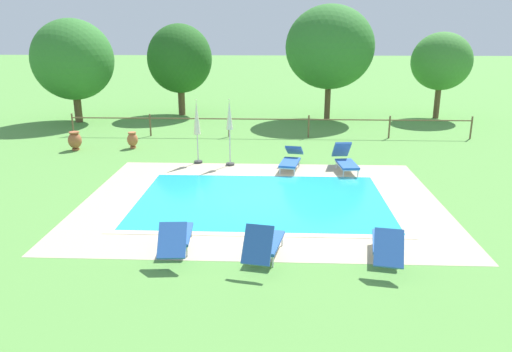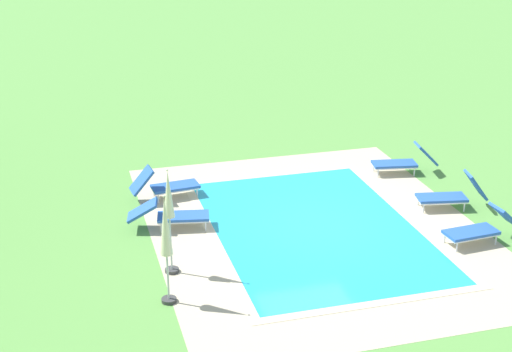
% 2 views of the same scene
% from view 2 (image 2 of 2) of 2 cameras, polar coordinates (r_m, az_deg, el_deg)
% --- Properties ---
extents(ground_plane, '(160.00, 160.00, 0.00)m').
position_cam_2_polar(ground_plane, '(18.94, 4.47, -4.00)').
color(ground_plane, '#599342').
extents(pool_deck_paving, '(10.55, 8.14, 0.01)m').
position_cam_2_polar(pool_deck_paving, '(18.94, 4.47, -3.99)').
color(pool_deck_paving, '#BCAD8E').
rests_on(pool_deck_paving, ground).
extents(swimming_pool_water, '(7.34, 4.92, 0.01)m').
position_cam_2_polar(swimming_pool_water, '(18.94, 4.47, -3.98)').
color(swimming_pool_water, '#23A8C1').
rests_on(swimming_pool_water, ground).
extents(pool_coping_rim, '(7.82, 5.40, 0.01)m').
position_cam_2_polar(pool_coping_rim, '(18.93, 4.47, -3.97)').
color(pool_coping_rim, beige).
rests_on(pool_coping_rim, ground).
extents(sun_lounger_north_near_steps, '(0.93, 1.91, 1.01)m').
position_cam_2_polar(sun_lounger_north_near_steps, '(20.52, 14.77, -1.38)').
color(sun_lounger_north_near_steps, '#2856A8').
rests_on(sun_lounger_north_near_steps, ground).
extents(sun_lounger_north_mid, '(0.75, 1.99, 0.90)m').
position_cam_2_polar(sun_lounger_north_mid, '(18.81, 16.89, -3.83)').
color(sun_lounger_north_mid, '#2856A8').
rests_on(sun_lounger_north_mid, ground).
extents(sun_lounger_north_far, '(0.79, 1.94, 0.96)m').
position_cam_2_polar(sun_lounger_north_far, '(20.63, -6.95, -0.70)').
color(sun_lounger_north_far, '#2856A8').
rests_on(sun_lounger_north_far, ground).
extents(sun_lounger_north_end, '(0.97, 2.12, 0.76)m').
position_cam_2_polar(sun_lounger_north_end, '(18.85, -6.51, -2.99)').
color(sun_lounger_north_end, '#2856A8').
rests_on(sun_lounger_north_end, ground).
extents(sun_lounger_south_near_corner, '(0.92, 2.00, 0.93)m').
position_cam_2_polar(sun_lounger_south_near_corner, '(22.68, 11.25, 1.12)').
color(sun_lounger_south_near_corner, '#2856A8').
rests_on(sun_lounger_south_near_corner, ground).
extents(patio_umbrella_closed_row_west, '(0.32, 0.32, 2.42)m').
position_cam_2_polar(patio_umbrella_closed_row_west, '(15.10, -6.94, -4.41)').
color(patio_umbrella_closed_row_west, '#383838').
rests_on(patio_umbrella_closed_row_west, ground).
extents(patio_umbrella_closed_row_mid_west, '(0.32, 0.32, 2.48)m').
position_cam_2_polar(patio_umbrella_closed_row_mid_west, '(16.22, -6.70, -2.17)').
color(patio_umbrella_closed_row_mid_west, '#383838').
rests_on(patio_umbrella_closed_row_mid_west, ground).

